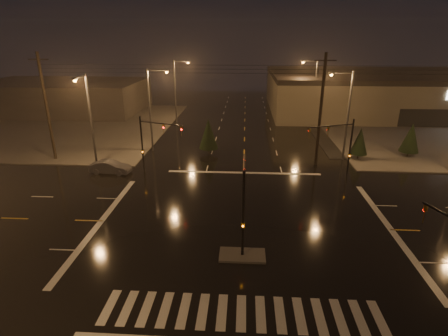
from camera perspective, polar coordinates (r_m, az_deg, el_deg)
The scene contains 22 objects.
ground at distance 26.90m, azimuth 3.10°, elevation -9.32°, with size 140.00×140.00×0.00m, color black.
sidewalk_ne at distance 62.64m, azimuth 32.13°, elevation 5.12°, with size 36.00×36.00×0.12m, color #484540.
sidewalk_nw at distance 62.61m, azimuth -25.42°, elevation 6.28°, with size 36.00×36.00×0.12m, color #484540.
median_island at distance 23.47m, azimuth 3.01°, elevation -14.03°, with size 3.00×1.60×0.15m, color #484540.
crosswalk at distance 19.61m, azimuth 2.83°, elevation -22.51°, with size 15.00×2.60×0.01m, color beige.
stop_bar_far at distance 36.85m, azimuth 3.26°, elevation -0.77°, with size 16.00×0.50×0.01m, color beige.
retail_building at distance 78.25m, azimuth 30.60°, elevation 10.77°, with size 60.20×28.30×7.20m.
commercial_block at distance 74.85m, azimuth -24.90°, elevation 10.57°, with size 30.00×18.00×5.60m, color #3A3433.
signal_mast_median at distance 22.44m, azimuth 3.21°, elevation -4.91°, with size 0.25×4.59×6.00m.
signal_mast_ne at distance 36.10m, azimuth 18.66°, elevation 4.05°, with size 4.84×1.86×6.00m.
signal_mast_nw at distance 36.08m, azimuth -11.94°, elevation 4.69°, with size 4.84×1.86×6.00m.
streetlight_1 at distance 43.48m, azimuth -11.66°, elevation 10.10°, with size 2.77×0.32×10.00m.
streetlight_2 at distance 58.90m, azimuth -7.70°, elevation 12.98°, with size 2.77×0.32×10.00m.
streetlight_3 at distance 41.60m, azimuth 19.26°, elevation 8.92°, with size 2.77×0.32×10.00m.
streetlight_4 at distance 60.86m, azimuth 14.40°, elevation 12.78°, with size 2.77×0.32×10.00m.
streetlight_5 at distance 38.78m, azimuth -21.16°, elevation 7.91°, with size 0.32×2.77×10.00m.
utility_pole_0 at distance 43.92m, azimuth -26.98°, elevation 8.85°, with size 2.20×0.32×12.00m.
utility_pole_1 at distance 38.87m, azimuth 15.50°, elevation 9.06°, with size 2.20×0.32×12.00m.
conifer_0 at distance 43.08m, azimuth 21.30°, elevation 4.12°, with size 1.96×1.96×3.77m.
conifer_1 at distance 46.42m, azimuth 28.20°, elevation 4.41°, with size 2.18×2.18×4.11m.
conifer_3 at distance 42.20m, azimuth -2.56°, elevation 5.59°, with size 2.31×2.31×4.31m.
car_crossing at distance 38.29m, azimuth -18.06°, elevation 0.14°, with size 1.47×4.22×1.39m, color #5C5E64.
Camera 1 is at (-0.03, -23.33, 13.39)m, focal length 28.00 mm.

